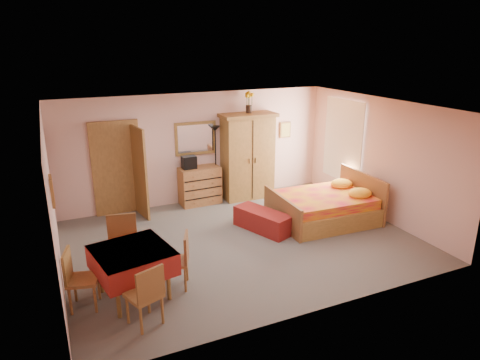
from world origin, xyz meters
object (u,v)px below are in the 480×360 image
wall_mirror (196,138)px  stereo (189,162)px  bed (323,199)px  chair_north (123,249)px  sunflower_vase (249,102)px  chair_south (144,294)px  floor_lamp (216,164)px  dining_table (134,273)px  bench (263,221)px  wardrobe (247,156)px  chair_east (175,261)px  chest_of_drawers (200,186)px  chair_west (83,279)px

wall_mirror → stereo: (-0.24, -0.19, -0.51)m
bed → chair_north: (-4.32, -0.62, 0.04)m
sunflower_vase → chair_south: (-3.48, -4.03, -1.88)m
sunflower_vase → chair_north: bearing=-142.7°
floor_lamp → sunflower_vase: size_ratio=3.62×
bed → chair_north: bearing=-169.2°
bed → sunflower_vase: bearing=114.0°
floor_lamp → dining_table: floor_lamp is taller
bench → chair_north: 3.01m
wardrobe → chair_east: 4.31m
stereo → chair_north: (-2.00, -2.69, -0.53)m
sunflower_vase → dining_table: sunflower_vase is taller
sunflower_vase → chair_north: 4.78m
stereo → bed: 3.16m
wall_mirror → dining_table: 4.30m
wardrobe → sunflower_vase: size_ratio=4.14×
chest_of_drawers → chair_west: 4.39m
floor_lamp → bench: 2.16m
dining_table → chair_north: 0.64m
stereo → wall_mirror: bearing=39.0°
chair_east → sunflower_vase: bearing=-18.8°
bed → chest_of_drawers: bearing=138.0°
stereo → wardrobe: bearing=-2.4°
chair_west → floor_lamp: bearing=149.6°
stereo → floor_lamp: (0.68, 0.05, -0.13)m
bench → chair_west: chair_west is taller
sunflower_vase → chair_west: size_ratio=0.55×
bed → dining_table: 4.46m
wardrobe → chair_west: 5.29m
chair_north → floor_lamp: bearing=-123.4°
chair_north → chair_east: bearing=148.8°
floor_lamp → bed: 2.71m
sunflower_vase → bed: sunflower_vase is taller
dining_table → chair_south: (-0.00, -0.73, 0.07)m
chest_of_drawers → chair_east: 3.64m
chair_west → chair_north: bearing=146.8°
stereo → wardrobe: (1.46, -0.06, 0.00)m
chest_of_drawers → wall_mirror: bearing=88.1°
chair_north → stereo: bearing=-115.7°
stereo → wardrobe: 1.47m
dining_table → chair_south: size_ratio=1.16×
chest_of_drawers → chair_south: bearing=-120.6°
bed → chair_south: size_ratio=2.27×
wall_mirror → wardrobe: (1.22, -0.26, -0.50)m
chest_of_drawers → stereo: size_ratio=3.00×
bed → chair_west: 5.15m
stereo → bed: size_ratio=0.15×
wardrobe → sunflower_vase: bearing=44.4°
bench → dining_table: 3.16m
stereo → chair_south: size_ratio=0.35×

